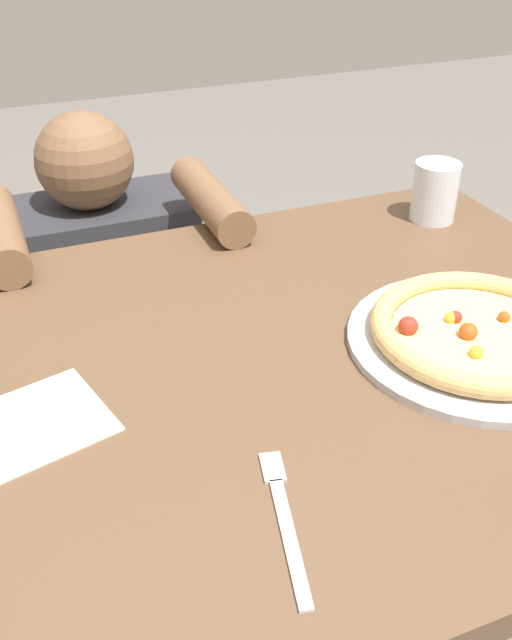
{
  "coord_description": "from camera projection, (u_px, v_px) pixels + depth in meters",
  "views": [
    {
      "loc": [
        -0.27,
        -0.71,
        1.31
      ],
      "look_at": [
        0.04,
        0.05,
        0.78
      ],
      "focal_mm": 40.3,
      "sensor_mm": 36.0,
      "label": 1
    }
  ],
  "objects": [
    {
      "name": "diner_seated",
      "position": [
        108.0,
        333.0,
        1.64
      ],
      "size": [
        0.44,
        0.53,
        0.9
      ],
      "color": "#333847",
      "rests_on": "ground"
    },
    {
      "name": "dining_table",
      "position": [
        243.0,
        431.0,
        1.0
      ],
      "size": [
        1.23,
        0.86,
        0.75
      ],
      "color": "brown",
      "rests_on": "ground"
    },
    {
      "name": "water_cup_clear",
      "position": [
        435.0,
        191.0,
        1.29
      ],
      "size": [
        0.08,
        0.08,
        0.11
      ],
      "color": "silver",
      "rests_on": "dining_table"
    },
    {
      "name": "fork",
      "position": [
        284.0,
        515.0,
        0.73
      ],
      "size": [
        0.06,
        0.2,
        0.0
      ],
      "color": "silver",
      "rests_on": "dining_table"
    },
    {
      "name": "paper_napkin",
      "position": [
        36.0,
        423.0,
        0.84
      ],
      "size": [
        0.19,
        0.18,
        0.0
      ],
      "primitive_type": "cube",
      "rotation": [
        0.0,
        0.0,
        0.25
      ],
      "color": "white",
      "rests_on": "dining_table"
    },
    {
      "name": "pizza_near",
      "position": [
        476.0,
        334.0,
        0.97
      ],
      "size": [
        0.35,
        0.35,
        0.04
      ],
      "color": "#B7B7BC",
      "rests_on": "dining_table"
    }
  ]
}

